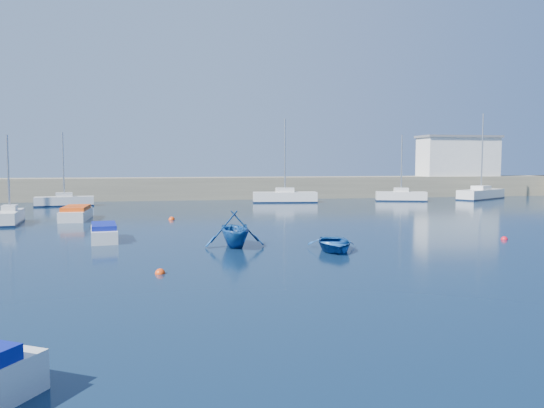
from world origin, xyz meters
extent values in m
plane|color=#0C1F36|center=(0.00, 0.00, 0.00)|extent=(220.00, 220.00, 0.00)
cube|color=#77715A|center=(0.00, 46.00, 1.30)|extent=(96.00, 4.50, 2.60)
cube|color=silver|center=(30.00, 46.00, 5.10)|extent=(10.00, 4.00, 5.00)
cube|color=silver|center=(-18.52, 22.38, 0.49)|extent=(1.86, 4.84, 0.97)
cylinder|color=#B7BABC|center=(-18.52, 22.38, 3.68)|extent=(0.15, 0.15, 5.42)
cube|color=silver|center=(-17.76, 37.96, 0.49)|extent=(5.78, 2.41, 0.98)
cylinder|color=#B7BABC|center=(-17.76, 37.96, 4.20)|extent=(0.14, 0.14, 6.44)
cube|color=silver|center=(5.16, 38.73, 0.58)|extent=(7.15, 2.72, 1.16)
cylinder|color=#B7BABC|center=(5.16, 38.73, 5.17)|extent=(0.17, 0.17, 8.02)
cube|color=silver|center=(18.59, 38.22, 0.54)|extent=(5.82, 3.16, 1.08)
cylinder|color=#B7BABC|center=(18.59, 38.22, 4.31)|extent=(0.16, 0.16, 6.45)
cube|color=silver|center=(29.35, 39.40, 0.58)|extent=(7.83, 6.00, 1.17)
cylinder|color=#B7BABC|center=(29.35, 39.40, 5.68)|extent=(0.17, 0.17, 9.02)
cube|color=silver|center=(-10.89, 12.93, 0.35)|extent=(1.93, 4.10, 0.70)
cube|color=navy|center=(-10.89, 12.93, 0.84)|extent=(1.72, 3.11, 0.26)
cube|color=silver|center=(-14.39, 24.70, 0.39)|extent=(1.84, 5.16, 0.77)
cube|color=#D8420C|center=(-14.39, 24.70, 0.92)|extent=(1.74, 3.87, 0.29)
imported|color=#14468D|center=(0.96, 7.16, 0.36)|extent=(2.97, 3.80, 0.72)
imported|color=#14468D|center=(-3.84, 9.31, 0.95)|extent=(3.15, 3.63, 1.90)
sphere|color=#EE3E0C|center=(-7.54, 3.13, 0.00)|extent=(0.42, 0.42, 0.42)
sphere|color=red|center=(11.74, 8.97, 0.00)|extent=(0.39, 0.39, 0.39)
sphere|color=#EE3E0C|center=(-7.10, 23.17, 0.00)|extent=(0.49, 0.49, 0.49)
camera|label=1|loc=(-7.00, -18.26, 4.47)|focal=35.00mm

